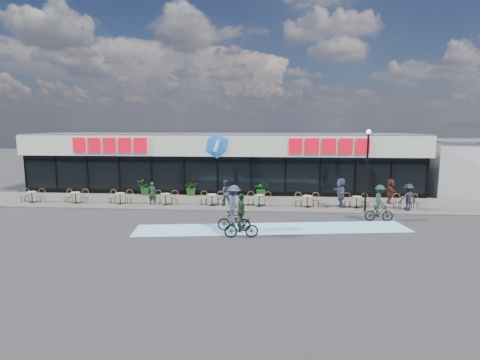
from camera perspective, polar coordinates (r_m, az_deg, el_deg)
The scene contains 26 objects.
ground at distance 21.25m, azimuth -5.99°, elevation -6.04°, with size 120.00×120.00×0.00m, color #28282B.
sidewalk at distance 25.56m, azimuth -4.15°, elevation -3.44°, with size 44.00×5.00×0.10m, color #58544E.
bike_lane at distance 19.45m, azimuth 4.94°, elevation -7.36°, with size 14.00×2.20×0.01m, color #7DC8ED.
building at distance 30.54m, azimuth -2.65°, elevation 2.85°, with size 30.60×6.57×4.75m.
neighbour_building at distance 35.54m, azimuth 32.55°, elevation 1.87°, with size 9.20×7.20×4.11m.
lamp_post at distance 23.35m, azimuth 18.81°, elevation 2.44°, with size 0.28×0.28×4.92m.
bistro_set_0 at distance 28.92m, azimuth -29.04°, elevation -2.08°, with size 1.54×0.62×0.90m.
bistro_set_1 at distance 27.35m, azimuth -23.68°, elevation -2.27°, with size 1.54×0.62×0.90m.
bistro_set_2 at distance 26.04m, azimuth -17.73°, elevation -2.46°, with size 1.54×0.62×0.90m.
bistro_set_3 at distance 25.05m, azimuth -11.23°, elevation -2.64°, with size 1.54×0.62×0.90m.
bistro_set_4 at distance 24.40m, azimuth -4.28°, elevation -2.80°, with size 1.54×0.62×0.90m.
bistro_set_5 at distance 24.12m, azimuth 2.93°, elevation -2.91°, with size 1.54×0.62×0.90m.
bistro_set_6 at distance 24.23m, azimuth 10.20°, elevation -2.98°, with size 1.54×0.62×0.90m.
bistro_set_7 at distance 24.72m, azimuth 17.29°, elevation -3.01°, with size 1.54×0.62×0.90m.
bistro_set_8 at distance 25.57m, azimuth 24.01°, elevation -2.99°, with size 1.54×0.62×0.90m.
potted_plant_left at distance 28.65m, azimuth -14.38°, elevation -1.18°, with size 0.99×0.86×1.10m, color #1B4C15.
potted_plant_mid at distance 27.96m, azimuth -7.60°, elevation -1.07°, with size 1.12×0.97×1.25m, color #214F16.
potted_plant_right at distance 27.26m, azimuth 3.27°, elevation -1.35°, with size 1.03×0.90×1.15m, color #17511E.
patron_left at distance 25.09m, azimuth -13.22°, elevation -1.98°, with size 0.55×0.36×1.52m, color #192D20.
patron_right at distance 24.32m, azimuth -2.31°, elevation -1.93°, with size 0.80×0.62×1.65m, color #2A3641.
pedestrian_a at distance 24.57m, azimuth 15.09°, elevation -1.86°, with size 1.72×0.55×1.86m, color #343E51.
pedestrian_b at distance 26.76m, azimuth 21.93°, elevation -1.58°, with size 1.54×0.49×1.66m, color #421E17.
pedestrian_c at distance 24.98m, azimuth 24.24°, elevation -2.41°, with size 1.06×0.61×1.64m, color #23212A.
cyclist_a at distance 18.69m, azimuth -0.93°, elevation -4.54°, with size 1.68×1.24×2.32m.
cyclist_b at distance 22.01m, azimuth 20.47°, elevation -3.52°, with size 1.53×1.03×2.03m.
cyclist_c at distance 17.64m, azimuth 0.19°, elevation -6.07°, with size 1.66×1.02×2.12m.
Camera 1 is at (3.84, -20.23, 5.26)m, focal length 28.00 mm.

